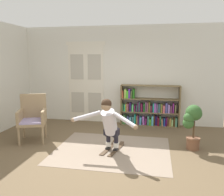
# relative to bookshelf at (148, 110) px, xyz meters

# --- Properties ---
(ground_plane) EXTENTS (7.20, 7.20, 0.00)m
(ground_plane) POSITION_rel_bookshelf_xyz_m (-0.88, -2.39, -0.47)
(ground_plane) COLOR brown
(back_wall) EXTENTS (6.00, 0.10, 2.90)m
(back_wall) POSITION_rel_bookshelf_xyz_m (-0.88, 0.21, 0.98)
(back_wall) COLOR silver
(back_wall) RESTS_ON ground
(double_door) EXTENTS (1.22, 0.05, 2.45)m
(double_door) POSITION_rel_bookshelf_xyz_m (-1.92, 0.15, 0.76)
(double_door) COLOR silver
(double_door) RESTS_ON ground
(rug) EXTENTS (2.42, 1.99, 0.01)m
(rug) POSITION_rel_bookshelf_xyz_m (-0.68, -2.07, -0.46)
(rug) COLOR gray
(rug) RESTS_ON ground
(bookshelf) EXTENTS (1.70, 0.30, 1.19)m
(bookshelf) POSITION_rel_bookshelf_xyz_m (0.00, 0.00, 0.00)
(bookshelf) COLOR brown
(bookshelf) RESTS_ON ground
(wicker_chair) EXTENTS (0.77, 0.77, 1.10)m
(wicker_chair) POSITION_rel_bookshelf_xyz_m (-2.65, -1.81, 0.12)
(wicker_chair) COLOR #9C815D
(wicker_chair) RESTS_ON ground
(potted_plant) EXTENTS (0.41, 0.38, 0.97)m
(potted_plant) POSITION_rel_bookshelf_xyz_m (1.00, -1.66, 0.17)
(potted_plant) COLOR brown
(potted_plant) RESTS_ON ground
(skis_pair) EXTENTS (0.42, 0.81, 0.07)m
(skis_pair) POSITION_rel_bookshelf_xyz_m (-0.67, -2.04, -0.44)
(skis_pair) COLOR #4B3725
(skis_pair) RESTS_ON rug
(person_skier) EXTENTS (1.40, 0.78, 1.09)m
(person_skier) POSITION_rel_bookshelf_xyz_m (-0.71, -2.23, 0.21)
(person_skier) COLOR white
(person_skier) RESTS_ON skis_pair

